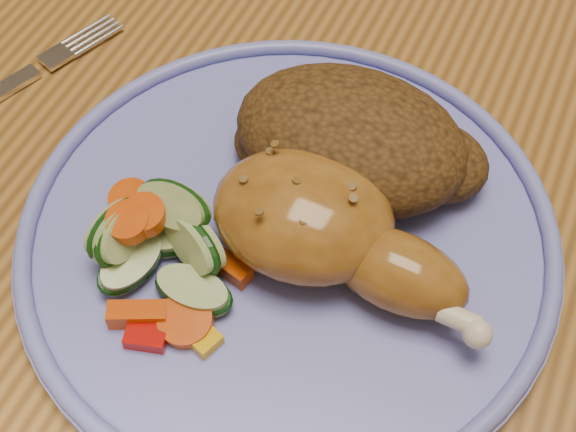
{
  "coord_description": "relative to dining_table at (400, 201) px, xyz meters",
  "views": [
    {
      "loc": [
        0.06,
        -0.34,
        1.13
      ],
      "look_at": [
        -0.04,
        -0.12,
        0.78
      ],
      "focal_mm": 50.0,
      "sensor_mm": 36.0,
      "label": 1
    }
  ],
  "objects": [
    {
      "name": "vegetable_pile",
      "position": [
        -0.09,
        -0.16,
        0.11
      ],
      "size": [
        0.1,
        0.09,
        0.05
      ],
      "color": "#A50A05",
      "rests_on": "plate"
    },
    {
      "name": "plate_rim",
      "position": [
        -0.04,
        -0.12,
        0.1
      ],
      "size": [
        0.3,
        0.3,
        0.01
      ],
      "primitive_type": "torus",
      "color": "#696ECA",
      "rests_on": "plate"
    },
    {
      "name": "fork",
      "position": [
        -0.25,
        -0.09,
        0.09
      ],
      "size": [
        0.07,
        0.15,
        0.0
      ],
      "color": "silver",
      "rests_on": "dining_table"
    },
    {
      "name": "chicken_leg",
      "position": [
        -0.01,
        -0.12,
        0.12
      ],
      "size": [
        0.16,
        0.08,
        0.05
      ],
      "color": "#925D1E",
      "rests_on": "plate"
    },
    {
      "name": "rice_pilaf",
      "position": [
        -0.02,
        -0.06,
        0.12
      ],
      "size": [
        0.15,
        0.1,
        0.06
      ],
      "color": "#4D3113",
      "rests_on": "plate"
    },
    {
      "name": "plate",
      "position": [
        -0.04,
        -0.12,
        0.09
      ],
      "size": [
        0.3,
        0.3,
        0.01
      ],
      "primitive_type": "cylinder",
      "color": "#696ECA",
      "rests_on": "dining_table"
    },
    {
      "name": "dining_table",
      "position": [
        0.0,
        0.0,
        0.0
      ],
      "size": [
        0.9,
        1.4,
        0.75
      ],
      "color": "olive",
      "rests_on": "ground"
    }
  ]
}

